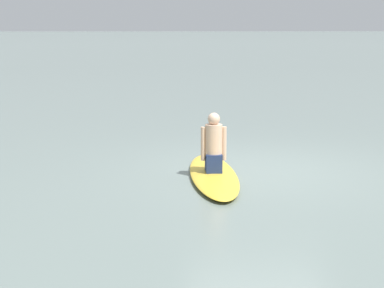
# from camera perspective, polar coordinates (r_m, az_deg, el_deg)

# --- Properties ---
(ground_plane) EXTENTS (400.00, 400.00, 0.00)m
(ground_plane) POSITION_cam_1_polar(r_m,az_deg,el_deg) (10.60, 6.51, -2.42)
(ground_plane) COLOR slate
(surfboard) EXTENTS (0.86, 3.12, 0.11)m
(surfboard) POSITION_cam_1_polar(r_m,az_deg,el_deg) (9.98, 2.01, -2.89)
(surfboard) COLOR gold
(surfboard) RESTS_ON ground
(person_paddler) EXTENTS (0.42, 0.33, 0.97)m
(person_paddler) POSITION_cam_1_polar(r_m,az_deg,el_deg) (9.87, 2.03, -0.11)
(person_paddler) COLOR navy
(person_paddler) RESTS_ON surfboard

